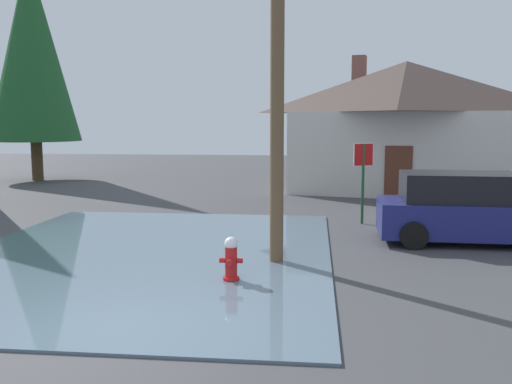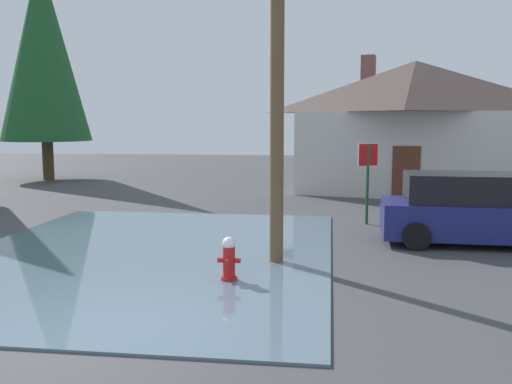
{
  "view_description": "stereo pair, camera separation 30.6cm",
  "coord_description": "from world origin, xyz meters",
  "px_view_note": "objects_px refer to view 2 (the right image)",
  "views": [
    {
      "loc": [
        2.76,
        -7.23,
        2.94
      ],
      "look_at": [
        1.56,
        4.15,
        1.48
      ],
      "focal_mm": 39.47,
      "sensor_mm": 36.0,
      "label": 1
    },
    {
      "loc": [
        3.07,
        -7.2,
        2.94
      ],
      "look_at": [
        1.56,
        4.15,
        1.48
      ],
      "focal_mm": 39.47,
      "sensor_mm": 36.0,
      "label": 2
    }
  ],
  "objects_px": {
    "house": "(414,123)",
    "parked_car": "(475,211)",
    "utility_pole": "(277,27)",
    "fire_hydrant": "(229,260)",
    "pine_tree_mid_left": "(43,49)",
    "stop_sign_far": "(368,167)"
  },
  "relations": [
    {
      "from": "house",
      "to": "parked_car",
      "type": "relative_size",
      "value": 2.3
    },
    {
      "from": "utility_pole",
      "to": "house",
      "type": "distance_m",
      "value": 14.1
    },
    {
      "from": "parked_car",
      "to": "fire_hydrant",
      "type": "bearing_deg",
      "value": -142.94
    },
    {
      "from": "fire_hydrant",
      "to": "house",
      "type": "height_order",
      "value": "house"
    },
    {
      "from": "pine_tree_mid_left",
      "to": "parked_car",
      "type": "bearing_deg",
      "value": -35.68
    },
    {
      "from": "fire_hydrant",
      "to": "stop_sign_far",
      "type": "distance_m",
      "value": 6.94
    },
    {
      "from": "utility_pole",
      "to": "stop_sign_far",
      "type": "xyz_separation_m",
      "value": [
        2.12,
        4.72,
        -3.14
      ]
    },
    {
      "from": "stop_sign_far",
      "to": "parked_car",
      "type": "height_order",
      "value": "stop_sign_far"
    },
    {
      "from": "stop_sign_far",
      "to": "pine_tree_mid_left",
      "type": "bearing_deg",
      "value": 145.73
    },
    {
      "from": "fire_hydrant",
      "to": "stop_sign_far",
      "type": "bearing_deg",
      "value": 65.34
    },
    {
      "from": "pine_tree_mid_left",
      "to": "house",
      "type": "bearing_deg",
      "value": -5.59
    },
    {
      "from": "fire_hydrant",
      "to": "utility_pole",
      "type": "distance_m",
      "value": 4.64
    },
    {
      "from": "utility_pole",
      "to": "pine_tree_mid_left",
      "type": "height_order",
      "value": "pine_tree_mid_left"
    },
    {
      "from": "stop_sign_far",
      "to": "house",
      "type": "bearing_deg",
      "value": 74.13
    },
    {
      "from": "fire_hydrant",
      "to": "utility_pole",
      "type": "bearing_deg",
      "value": 63.94
    },
    {
      "from": "fire_hydrant",
      "to": "stop_sign_far",
      "type": "xyz_separation_m",
      "value": [
        2.85,
        6.21,
        1.21
      ]
    },
    {
      "from": "parked_car",
      "to": "utility_pole",
      "type": "bearing_deg",
      "value": -151.28
    },
    {
      "from": "fire_hydrant",
      "to": "parked_car",
      "type": "bearing_deg",
      "value": 37.06
    },
    {
      "from": "utility_pole",
      "to": "stop_sign_far",
      "type": "relative_size",
      "value": 3.98
    },
    {
      "from": "stop_sign_far",
      "to": "house",
      "type": "distance_m",
      "value": 8.9
    },
    {
      "from": "parked_car",
      "to": "house",
      "type": "bearing_deg",
      "value": 89.85
    },
    {
      "from": "house",
      "to": "stop_sign_far",
      "type": "bearing_deg",
      "value": -105.87
    }
  ]
}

